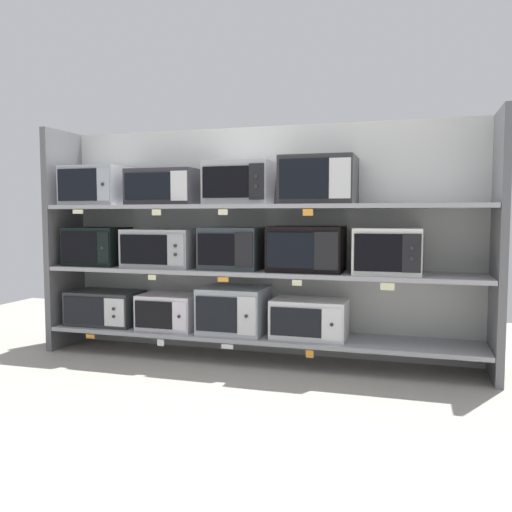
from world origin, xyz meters
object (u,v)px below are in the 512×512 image
(microwave_2, at_px, (234,310))
(microwave_3, at_px, (309,318))
(microwave_5, at_px, (163,248))
(microwave_12, at_px, (319,180))
(microwave_4, at_px, (97,246))
(microwave_9, at_px, (98,186))
(microwave_8, at_px, (388,251))
(microwave_11, at_px, (240,183))
(microwave_6, at_px, (233,248))
(microwave_7, at_px, (307,249))
(microwave_1, at_px, (170,311))
(microwave_0, at_px, (105,308))
(microwave_10, at_px, (166,187))

(microwave_2, relative_size, microwave_3, 0.90)
(microwave_5, xyz_separation_m, microwave_12, (1.20, -0.00, 0.49))
(microwave_2, relative_size, microwave_4, 1.08)
(microwave_2, distance_m, microwave_4, 1.23)
(microwave_2, xyz_separation_m, microwave_9, (-1.13, -0.00, 0.93))
(microwave_8, height_order, microwave_12, microwave_12)
(microwave_5, relative_size, microwave_8, 1.22)
(microwave_5, xyz_separation_m, microwave_11, (0.63, 0.00, 0.48))
(microwave_4, height_order, microwave_6, microwave_6)
(microwave_3, bearing_deg, microwave_7, -179.79)
(microwave_2, distance_m, microwave_8, 1.19)
(microwave_1, distance_m, microwave_4, 0.79)
(microwave_0, height_order, microwave_1, microwave_0)
(microwave_0, relative_size, microwave_1, 1.27)
(microwave_0, distance_m, microwave_5, 0.70)
(microwave_0, distance_m, microwave_8, 2.24)
(microwave_1, height_order, microwave_4, microwave_4)
(microwave_1, relative_size, microwave_12, 0.87)
(microwave_0, xyz_separation_m, microwave_4, (-0.06, 0.00, 0.49))
(microwave_5, distance_m, microwave_11, 0.79)
(microwave_0, relative_size, microwave_5, 1.02)
(microwave_0, height_order, microwave_2, microwave_2)
(microwave_2, height_order, microwave_11, microwave_11)
(microwave_4, bearing_deg, microwave_12, 0.00)
(microwave_2, xyz_separation_m, microwave_5, (-0.58, -0.00, 0.45))
(microwave_9, bearing_deg, microwave_1, 0.01)
(microwave_8, height_order, microwave_9, microwave_9)
(microwave_2, xyz_separation_m, microwave_10, (-0.54, 0.00, 0.91))
(microwave_1, distance_m, microwave_2, 0.52)
(microwave_0, relative_size, microwave_11, 1.17)
(microwave_6, relative_size, microwave_8, 0.97)
(microwave_3, height_order, microwave_11, microwave_11)
(microwave_1, xyz_separation_m, microwave_5, (-0.05, 0.00, 0.49))
(microwave_4, relative_size, microwave_10, 0.83)
(microwave_5, relative_size, microwave_6, 1.26)
(microwave_2, bearing_deg, microwave_7, -0.01)
(microwave_8, bearing_deg, microwave_7, 179.98)
(microwave_4, bearing_deg, microwave_8, 0.00)
(microwave_12, bearing_deg, microwave_1, 180.00)
(microwave_5, relative_size, microwave_7, 1.06)
(microwave_7, height_order, microwave_8, microwave_7)
(microwave_4, xyz_separation_m, microwave_9, (0.02, -0.00, 0.47))
(microwave_3, xyz_separation_m, microwave_5, (-1.14, -0.00, 0.48))
(microwave_2, height_order, microwave_12, microwave_12)
(microwave_0, bearing_deg, microwave_6, 0.02)
(microwave_4, height_order, microwave_8, microwave_8)
(microwave_1, distance_m, microwave_7, 1.18)
(microwave_3, xyz_separation_m, microwave_4, (-1.71, -0.00, 0.49))
(microwave_8, relative_size, microwave_10, 0.85)
(microwave_0, xyz_separation_m, microwave_2, (1.09, 0.00, 0.04))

